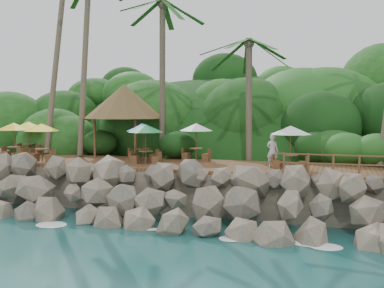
% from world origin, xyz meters
% --- Properties ---
extents(ground, '(140.00, 140.00, 0.00)m').
position_xyz_m(ground, '(0.00, 0.00, 0.00)').
color(ground, '#19514F').
rests_on(ground, ground).
extents(land_base, '(32.00, 25.20, 2.10)m').
position_xyz_m(land_base, '(0.00, 16.00, 1.05)').
color(land_base, gray).
rests_on(land_base, ground).
extents(jungle_hill, '(44.80, 28.00, 15.40)m').
position_xyz_m(jungle_hill, '(0.00, 23.50, 0.00)').
color(jungle_hill, '#143811').
rests_on(jungle_hill, ground).
extents(seawall, '(29.00, 4.00, 2.30)m').
position_xyz_m(seawall, '(0.00, 2.00, 1.15)').
color(seawall, gray).
rests_on(seawall, ground).
extents(terrace, '(26.00, 5.00, 0.20)m').
position_xyz_m(terrace, '(0.00, 6.00, 2.20)').
color(terrace, brown).
rests_on(terrace, land_base).
extents(jungle_foliage, '(44.00, 16.00, 12.00)m').
position_xyz_m(jungle_foliage, '(0.00, 15.00, 0.00)').
color(jungle_foliage, '#143811').
rests_on(jungle_foliage, ground).
extents(foam_line, '(25.20, 0.80, 0.06)m').
position_xyz_m(foam_line, '(0.00, 0.30, 0.03)').
color(foam_line, white).
rests_on(foam_line, ground).
extents(palapa, '(5.18, 5.18, 4.60)m').
position_xyz_m(palapa, '(-5.60, 9.16, 5.79)').
color(palapa, brown).
rests_on(palapa, ground).
extents(dining_clusters, '(25.61, 5.21, 2.18)m').
position_xyz_m(dining_clusters, '(0.17, 5.87, 4.11)').
color(dining_clusters, brown).
rests_on(dining_clusters, terrace).
extents(railing, '(8.30, 0.10, 1.00)m').
position_xyz_m(railing, '(9.09, 3.65, 2.91)').
color(railing, brown).
rests_on(railing, terrace).
extents(waiter, '(0.70, 0.55, 1.71)m').
position_xyz_m(waiter, '(4.41, 5.83, 3.16)').
color(waiter, silver).
rests_on(waiter, terrace).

